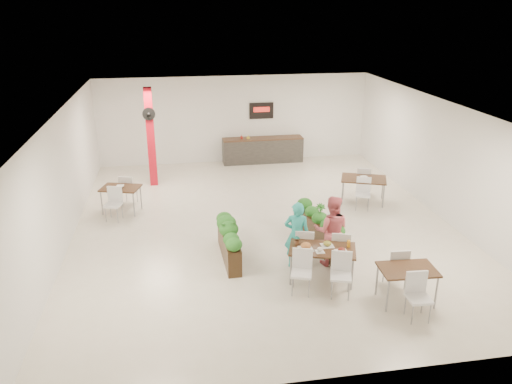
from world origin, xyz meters
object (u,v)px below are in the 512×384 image
at_px(diner_man, 297,235).
at_px(diner_woman, 331,231).
at_px(red_column, 151,136).
at_px(service_counter, 263,149).
at_px(planter_right, 319,228).
at_px(planter_left, 229,239).
at_px(side_table_c, 407,274).
at_px(side_table_a, 121,192).
at_px(side_table_b, 364,182).
at_px(main_table, 322,253).

height_order(diner_man, diner_woman, diner_woman).
relative_size(red_column, service_counter, 1.07).
height_order(diner_man, planter_right, diner_man).
height_order(diner_man, planter_left, diner_man).
relative_size(service_counter, diner_man, 1.90).
bearing_deg(side_table_c, side_table_a, 139.61).
bearing_deg(side_table_a, red_column, 85.71).
bearing_deg(diner_woman, red_column, -38.22).
distance_m(diner_man, diner_woman, 0.80).
relative_size(diner_woman, side_table_b, 1.00).
height_order(planter_left, side_table_a, planter_left).
height_order(main_table, diner_man, diner_man).
height_order(diner_man, side_table_b, diner_man).
relative_size(diner_man, planter_left, 0.81).
relative_size(red_column, planter_right, 1.50).
relative_size(red_column, side_table_b, 1.93).
bearing_deg(service_counter, planter_right, -89.20).
bearing_deg(side_table_c, diner_woman, 123.06).
xyz_separation_m(red_column, diner_man, (3.31, -6.15, -0.85)).
bearing_deg(side_table_c, planter_left, 147.09).
bearing_deg(diner_man, side_table_a, -25.45).
relative_size(service_counter, planter_right, 1.40).
bearing_deg(service_counter, side_table_c, -83.45).
distance_m(red_column, side_table_c, 9.49).
xyz_separation_m(red_column, planter_left, (1.85, -5.52, -1.13)).
distance_m(planter_left, side_table_a, 4.28).
distance_m(planter_left, planter_right, 2.26).
relative_size(service_counter, side_table_b, 1.81).
height_order(main_table, diner_woman, diner_woman).
xyz_separation_m(diner_man, side_table_c, (1.81, -1.77, -0.17)).
bearing_deg(diner_man, planter_left, -5.25).
relative_size(red_column, side_table_a, 1.91).
height_order(service_counter, diner_man, service_counter).
bearing_deg(diner_woman, main_table, 75.78).
distance_m(service_counter, diner_man, 8.05).
distance_m(diner_woman, side_table_a, 6.35).
bearing_deg(planter_left, service_counter, 73.81).
relative_size(red_column, diner_man, 2.03).
bearing_deg(red_column, planter_right, -52.27).
xyz_separation_m(side_table_b, side_table_c, (-1.13, -5.31, -0.02)).
bearing_deg(diner_man, side_table_c, 153.67).
bearing_deg(diner_woman, side_table_c, 137.74).
relative_size(planter_left, side_table_b, 1.18).
xyz_separation_m(planter_left, planter_right, (2.25, 0.22, 0.01)).
relative_size(diner_man, diner_woman, 0.95).
relative_size(service_counter, side_table_a, 1.79).
relative_size(planter_right, side_table_a, 1.28).
bearing_deg(planter_left, main_table, -34.68).
distance_m(diner_man, side_table_c, 2.54).
distance_m(red_column, side_table_b, 6.85).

